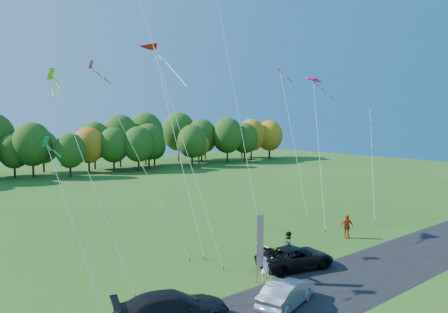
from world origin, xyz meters
TOP-DOWN VIEW (x-y plane):
  - ground at (0.00, 0.00)m, footprint 160.00×160.00m
  - asphalt_strip at (0.00, -4.00)m, footprint 90.00×6.00m
  - tree_line at (0.00, 55.00)m, footprint 116.00×12.00m
  - black_suv at (0.80, -0.39)m, footprint 5.69×3.68m
  - silver_sedan at (-4.01, -3.92)m, footprint 4.47×2.60m
  - dark_truck_a at (-9.82, -1.90)m, footprint 6.04×3.95m
  - person_tailgate_a at (-2.47, -0.81)m, footprint 0.50×0.64m
  - person_tailgate_b at (1.97, 1.25)m, footprint 1.15×1.18m
  - person_east at (9.54, 1.68)m, footprint 1.23×1.00m
  - feather_flag at (-2.77, -0.64)m, footprint 0.56×0.07m
  - kite_delta_blue at (-3.82, 8.09)m, footprint 3.43×12.00m
  - kite_parafoil_orange at (7.12, 13.71)m, footprint 5.45×12.69m
  - kite_delta_red at (-1.82, 9.81)m, footprint 2.92×10.36m
  - kite_parafoil_rainbow at (13.67, 7.91)m, footprint 9.83×8.70m
  - kite_diamond_yellow at (-10.79, 4.88)m, footprint 2.89×6.19m
  - kite_diamond_green at (-12.49, 3.38)m, footprint 1.36×5.85m
  - kite_diamond_white at (14.40, 11.93)m, footprint 4.24×8.04m
  - kite_diamond_pink at (-5.66, 8.67)m, footprint 4.38×7.34m
  - kite_diamond_blue_low at (18.83, 5.17)m, footprint 6.30×4.90m

SIDE VIEW (x-z plane):
  - ground at x=0.00m, z-range 0.00..0.00m
  - tree_line at x=0.00m, z-range -5.00..5.00m
  - asphalt_strip at x=0.00m, z-range 0.00..0.01m
  - silver_sedan at x=-4.01m, z-range 0.00..1.39m
  - black_suv at x=0.80m, z-range 0.00..1.46m
  - person_tailgate_a at x=-2.47m, z-range 0.00..1.57m
  - dark_truck_a at x=-9.82m, z-range 0.00..1.63m
  - person_tailgate_b at x=1.97m, z-range 0.00..1.92m
  - person_east at x=9.54m, z-range 0.00..1.95m
  - feather_flag at x=-2.77m, z-range 0.47..4.69m
  - kite_diamond_green at x=-12.49m, z-range -0.10..9.06m
  - kite_diamond_blue_low at x=18.83m, z-range -0.21..10.83m
  - kite_diamond_yellow at x=-10.79m, z-range -0.21..12.95m
  - kite_diamond_pink at x=-5.66m, z-range -0.20..14.15m
  - kite_parafoil_rainbow at x=13.67m, z-range -0.21..14.48m
  - kite_diamond_white at x=14.40m, z-range -0.27..15.97m
  - kite_delta_red at x=-1.82m, z-range -0.14..17.17m
  - kite_delta_blue at x=-3.82m, z-range 0.10..25.08m
  - kite_parafoil_orange at x=7.12m, z-range -0.19..30.04m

